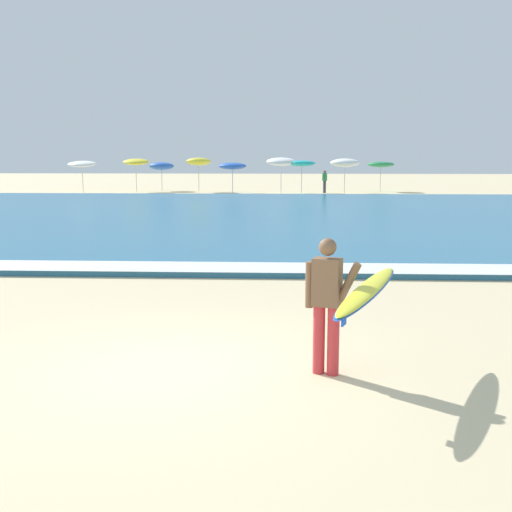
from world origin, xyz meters
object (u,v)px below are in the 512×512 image
Objects in this scene: beach_umbrella_1 at (136,162)px; beachgoer_near_row_left at (325,181)px; beach_umbrella_5 at (281,162)px; beach_umbrella_2 at (162,166)px; beach_umbrella_7 at (345,163)px; beach_umbrella_3 at (199,162)px; beach_umbrella_0 at (82,164)px; beach_umbrella_8 at (381,164)px; beach_umbrella_4 at (232,166)px; beach_umbrella_6 at (302,163)px; surfer_with_board at (346,296)px.

beachgoer_near_row_left is (13.53, -0.93, -1.29)m from beach_umbrella_1.
beach_umbrella_2 is at bearing 166.76° from beach_umbrella_5.
beach_umbrella_1 is 14.95m from beach_umbrella_7.
beach_umbrella_3 reaches higher than beach_umbrella_7.
beach_umbrella_0 is 1.05× the size of beach_umbrella_8.
beach_umbrella_8 is at bearing 15.64° from beach_umbrella_5.
beach_umbrella_0 is 1.07× the size of beach_umbrella_2.
beach_umbrella_5 reaches higher than beachgoer_near_row_left.
beachgoer_near_row_left is at bearing 2.34° from beach_umbrella_4.
beach_umbrella_1 is 2.01m from beach_umbrella_2.
beach_umbrella_7 is (18.50, 0.28, 0.09)m from beach_umbrella_0.
beach_umbrella_2 is 13.43m from beach_umbrella_7.
beach_umbrella_2 is at bearing 170.23° from beachgoer_near_row_left.
beach_umbrella_8 is (5.77, 2.11, -0.10)m from beach_umbrella_6.
beach_umbrella_6 is 2.02m from beachgoer_near_row_left.
beachgoer_near_row_left is (-4.16, -1.99, -1.10)m from beach_umbrella_8.
beach_umbrella_5 is 1.59× the size of beachgoer_near_row_left.
beach_umbrella_0 is at bearing -162.36° from beach_umbrella_1.
beach_umbrella_1 is 17.72m from beach_umbrella_8.
surfer_with_board is at bearing -79.59° from beach_umbrella_3.
beach_umbrella_5 is 1.44m from beach_umbrella_6.
beach_umbrella_7 is (14.92, -0.85, -0.05)m from beach_umbrella_1.
beach_umbrella_4 reaches higher than surfer_with_board.
surfer_with_board is at bearing -88.24° from beach_umbrella_5.
beach_umbrella_4 is at bearing -176.11° from beach_umbrella_5.
beach_umbrella_7 is (4.45, 0.11, -0.08)m from beach_umbrella_5.
beach_umbrella_2 is at bearing 179.78° from beach_umbrella_8.
beach_umbrella_5 reaches higher than beach_umbrella_4.
beach_umbrella_1 reaches higher than surfer_with_board.
beach_umbrella_8 is at bearing 5.89° from beach_umbrella_0.
beach_umbrella_0 is 5.69m from beach_umbrella_2.
beach_umbrella_4 is 0.92× the size of beach_umbrella_6.
surfer_with_board is at bearing -75.86° from beach_umbrella_2.
beach_umbrella_1 is 1.15× the size of beach_umbrella_4.
beach_umbrella_0 is 0.92× the size of beach_umbrella_3.
beach_umbrella_6 is (10.27, -2.17, 0.23)m from beach_umbrella_2.
beach_umbrella_2 is 9.08m from beach_umbrella_5.
beachgoer_near_row_left is at bearing 87.12° from surfer_with_board.
beach_umbrella_5 is (3.39, 0.23, 0.30)m from beach_umbrella_4.
beach_umbrella_5 is 1.09× the size of beach_umbrella_6.
beach_umbrella_6 is at bearing -5.05° from beach_umbrella_1.
beach_umbrella_3 is (4.52, 0.17, 0.02)m from beach_umbrella_1.
beach_umbrella_8 is at bearing 81.31° from surfer_with_board.
beach_umbrella_3 reaches higher than beachgoer_near_row_left.
beachgoer_near_row_left is (11.88, -2.05, -0.97)m from beach_umbrella_2.
beach_umbrella_8 is (21.26, 2.19, -0.05)m from beach_umbrella_0.
beach_umbrella_3 is at bearing 152.05° from beach_umbrella_4.
beach_umbrella_4 is at bearing -177.66° from beachgoer_near_row_left.
beach_umbrella_1 is at bearing 17.64° from beach_umbrella_0.
beach_umbrella_5 is at bearing 91.76° from surfer_with_board.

